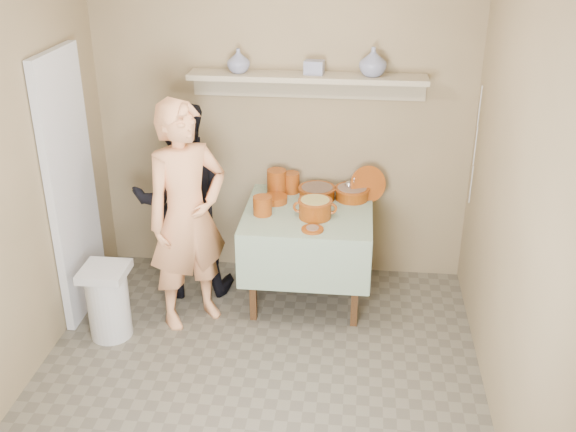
# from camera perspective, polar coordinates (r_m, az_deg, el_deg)

# --- Properties ---
(ground) EXTENTS (3.50, 3.50, 0.00)m
(ground) POSITION_cam_1_polar(r_m,az_deg,el_deg) (4.49, -3.04, -15.10)
(ground) COLOR #635C4E
(ground) RESTS_ON ground
(tile_panel) EXTENTS (0.06, 0.70, 2.00)m
(tile_panel) POSITION_cam_1_polar(r_m,az_deg,el_deg) (5.16, -17.85, 2.26)
(tile_panel) COLOR silver
(tile_panel) RESTS_ON ground
(plate_stack_a) EXTENTS (0.15, 0.15, 0.21)m
(plate_stack_a) POSITION_cam_1_polar(r_m,az_deg,el_deg) (5.37, -0.97, 2.87)
(plate_stack_a) COLOR maroon
(plate_stack_a) RESTS_ON serving_table
(plate_stack_b) EXTENTS (0.14, 0.14, 0.16)m
(plate_stack_b) POSITION_cam_1_polar(r_m,az_deg,el_deg) (5.42, 0.26, 2.84)
(plate_stack_b) COLOR maroon
(plate_stack_b) RESTS_ON serving_table
(bowl_stack) EXTENTS (0.14, 0.14, 0.14)m
(bowl_stack) POSITION_cam_1_polar(r_m,az_deg,el_deg) (5.03, -2.17, 0.88)
(bowl_stack) COLOR maroon
(bowl_stack) RESTS_ON serving_table
(empty_bowl) EXTENTS (0.19, 0.19, 0.05)m
(empty_bowl) POSITION_cam_1_polar(r_m,az_deg,el_deg) (5.25, -1.07, 1.44)
(empty_bowl) COLOR maroon
(empty_bowl) RESTS_ON serving_table
(propped_lid) EXTENTS (0.31, 0.21, 0.28)m
(propped_lid) POSITION_cam_1_polar(r_m,az_deg,el_deg) (5.33, 6.79, 2.70)
(propped_lid) COLOR maroon
(propped_lid) RESTS_ON serving_table
(vase_right) EXTENTS (0.22, 0.22, 0.21)m
(vase_right) POSITION_cam_1_polar(r_m,az_deg,el_deg) (5.12, 7.21, 12.84)
(vase_right) COLOR navy
(vase_right) RESTS_ON wall_shelf
(vase_left) EXTENTS (0.22, 0.22, 0.18)m
(vase_left) POSITION_cam_1_polar(r_m,az_deg,el_deg) (5.20, -4.22, 12.98)
(vase_left) COLOR navy
(vase_left) RESTS_ON wall_shelf
(ceramic_box) EXTENTS (0.16, 0.12, 0.10)m
(ceramic_box) POSITION_cam_1_polar(r_m,az_deg,el_deg) (5.15, 2.23, 12.46)
(ceramic_box) COLOR navy
(ceramic_box) RESTS_ON wall_shelf
(person_cook) EXTENTS (0.74, 0.72, 1.71)m
(person_cook) POSITION_cam_1_polar(r_m,az_deg,el_deg) (4.86, -8.52, -0.04)
(person_cook) COLOR #EF9E67
(person_cook) RESTS_ON ground
(person_helper) EXTENTS (0.86, 0.73, 1.57)m
(person_helper) POSITION_cam_1_polar(r_m,az_deg,el_deg) (5.30, -8.98, 1.33)
(person_helper) COLOR black
(person_helper) RESTS_ON ground
(room_shell) EXTENTS (3.04, 3.54, 2.62)m
(room_shell) POSITION_cam_1_polar(r_m,az_deg,el_deg) (3.67, -3.61, 4.53)
(room_shell) COLOR #95815B
(room_shell) RESTS_ON ground
(serving_table) EXTENTS (0.97, 0.97, 0.76)m
(serving_table) POSITION_cam_1_polar(r_m,az_deg,el_deg) (5.19, 1.73, -0.67)
(serving_table) COLOR #4C2D16
(serving_table) RESTS_ON ground
(cazuela_meat_a) EXTENTS (0.30, 0.30, 0.10)m
(cazuela_meat_a) POSITION_cam_1_polar(r_m,az_deg,el_deg) (5.31, 2.47, 2.07)
(cazuela_meat_a) COLOR #6D2703
(cazuela_meat_a) RESTS_ON serving_table
(cazuela_meat_b) EXTENTS (0.28, 0.28, 0.10)m
(cazuela_meat_b) POSITION_cam_1_polar(r_m,az_deg,el_deg) (5.32, 5.43, 2.02)
(cazuela_meat_b) COLOR #6D2703
(cazuela_meat_b) RESTS_ON serving_table
(ladle) EXTENTS (0.08, 0.26, 0.19)m
(ladle) POSITION_cam_1_polar(r_m,az_deg,el_deg) (5.32, 5.21, 2.62)
(ladle) COLOR silver
(ladle) RESTS_ON cazuela_meat_b
(cazuela_rice) EXTENTS (0.33, 0.25, 0.14)m
(cazuela_rice) POSITION_cam_1_polar(r_m,az_deg,el_deg) (4.98, 2.30, 0.78)
(cazuela_rice) COLOR #6D2703
(cazuela_rice) RESTS_ON serving_table
(front_plate) EXTENTS (0.16, 0.16, 0.03)m
(front_plate) POSITION_cam_1_polar(r_m,az_deg,el_deg) (4.81, 2.08, -1.11)
(front_plate) COLOR maroon
(front_plate) RESTS_ON serving_table
(wall_shelf) EXTENTS (1.80, 0.25, 0.21)m
(wall_shelf) POSITION_cam_1_polar(r_m,az_deg,el_deg) (5.19, 1.66, 11.47)
(wall_shelf) COLOR tan
(wall_shelf) RESTS_ON room_shell
(trash_bin) EXTENTS (0.32, 0.32, 0.56)m
(trash_bin) POSITION_cam_1_polar(r_m,az_deg,el_deg) (5.05, -14.98, -7.00)
(trash_bin) COLOR silver
(trash_bin) RESTS_ON ground
(electrical_cord) EXTENTS (0.01, 0.05, 0.90)m
(electrical_cord) POSITION_cam_1_polar(r_m,az_deg,el_deg) (5.20, 15.58, 5.72)
(electrical_cord) COLOR silver
(electrical_cord) RESTS_ON wall_shelf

